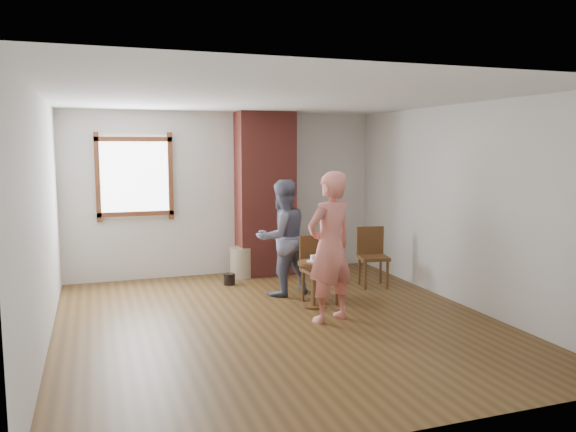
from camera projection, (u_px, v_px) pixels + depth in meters
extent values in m
plane|color=brown|center=(278.00, 322.00, 6.60)|extent=(5.50, 5.50, 0.00)
cube|color=silver|center=(225.00, 194.00, 9.02)|extent=(5.00, 0.04, 2.60)
cube|color=silver|center=(42.00, 222.00, 5.63)|extent=(0.04, 5.50, 2.60)
cube|color=silver|center=(462.00, 205.00, 7.25)|extent=(0.04, 5.50, 2.60)
cube|color=white|center=(278.00, 97.00, 6.28)|extent=(5.00, 5.50, 0.04)
cube|color=brown|center=(135.00, 177.00, 8.49)|extent=(1.14, 0.06, 1.34)
cube|color=white|center=(135.00, 177.00, 8.51)|extent=(1.00, 0.02, 1.20)
cube|color=#983E36|center=(265.00, 194.00, 8.98)|extent=(0.90, 0.50, 2.60)
cylinder|color=tan|center=(242.00, 262.00, 8.88)|extent=(0.41, 0.41, 0.48)
cylinder|color=black|center=(229.00, 279.00, 8.38)|extent=(0.19, 0.19, 0.17)
cube|color=brown|center=(320.00, 271.00, 7.35)|extent=(0.44, 0.44, 0.05)
cylinder|color=brown|center=(314.00, 291.00, 7.16)|extent=(0.04, 0.04, 0.44)
cylinder|color=brown|center=(337.00, 289.00, 7.28)|extent=(0.04, 0.04, 0.44)
cylinder|color=brown|center=(303.00, 285.00, 7.46)|extent=(0.04, 0.04, 0.44)
cylinder|color=brown|center=(325.00, 283.00, 7.59)|extent=(0.04, 0.04, 0.44)
cube|color=brown|center=(314.00, 252.00, 7.49)|extent=(0.41, 0.07, 0.44)
cube|color=brown|center=(373.00, 258.00, 8.22)|extent=(0.48, 0.48, 0.05)
cylinder|color=brown|center=(365.00, 275.00, 8.06)|extent=(0.04, 0.04, 0.44)
cylinder|color=brown|center=(387.00, 274.00, 8.11)|extent=(0.04, 0.04, 0.44)
cylinder|color=brown|center=(359.00, 270.00, 8.39)|extent=(0.04, 0.04, 0.44)
cylinder|color=brown|center=(381.00, 269.00, 8.43)|extent=(0.04, 0.04, 0.44)
cube|color=brown|center=(370.00, 241.00, 8.37)|extent=(0.41, 0.12, 0.44)
cylinder|color=brown|center=(313.00, 263.00, 7.14)|extent=(0.40, 0.40, 0.04)
cylinder|color=brown|center=(313.00, 285.00, 7.18)|extent=(0.06, 0.06, 0.54)
cylinder|color=brown|center=(313.00, 306.00, 7.21)|extent=(0.28, 0.28, 0.03)
cylinder|color=white|center=(313.00, 261.00, 7.14)|extent=(0.18, 0.18, 0.01)
cube|color=silver|center=(314.00, 258.00, 7.14)|extent=(0.08, 0.07, 0.06)
imported|color=#131836|center=(282.00, 238.00, 7.74)|extent=(0.91, 0.78, 1.61)
imported|color=#E87F74|center=(330.00, 247.00, 6.55)|extent=(0.75, 0.61, 1.77)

